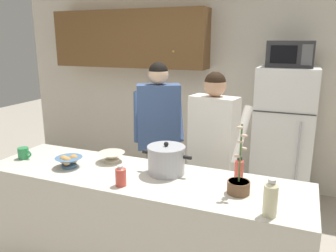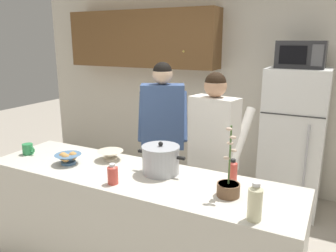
{
  "view_description": "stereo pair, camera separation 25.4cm",
  "coord_description": "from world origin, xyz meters",
  "px_view_note": "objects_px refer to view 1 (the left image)",
  "views": [
    {
      "loc": [
        1.08,
        -2.09,
        1.91
      ],
      "look_at": [
        0.0,
        0.55,
        1.17
      ],
      "focal_mm": 35.78,
      "sensor_mm": 36.0,
      "label": 1
    },
    {
      "loc": [
        1.31,
        -1.98,
        1.91
      ],
      "look_at": [
        0.0,
        0.55,
        1.17
      ],
      "focal_mm": 35.78,
      "sensor_mm": 36.0,
      "label": 2
    }
  ],
  "objects_px": {
    "refrigerator": "(283,138)",
    "bottle_mid_counter": "(121,176)",
    "microwave": "(290,54)",
    "bread_bowl": "(69,161)",
    "empty_bowl": "(112,156)",
    "cooking_pot": "(166,160)",
    "person_by_sink": "(214,141)",
    "bottle_far_corner": "(271,198)",
    "bottle_near_edge": "(239,169)",
    "coffee_mug": "(24,153)",
    "potted_orchid": "(239,183)",
    "person_near_pot": "(159,125)"
  },
  "relations": [
    {
      "from": "refrigerator",
      "to": "bottle_far_corner",
      "type": "xyz_separation_m",
      "value": [
        0.05,
        -2.1,
        0.22
      ]
    },
    {
      "from": "person_by_sink",
      "to": "potted_orchid",
      "type": "distance_m",
      "value": 0.82
    },
    {
      "from": "empty_bowl",
      "to": "bottle_mid_counter",
      "type": "xyz_separation_m",
      "value": [
        0.31,
        -0.38,
        0.03
      ]
    },
    {
      "from": "refrigerator",
      "to": "bread_bowl",
      "type": "xyz_separation_m",
      "value": [
        -1.51,
        -1.92,
        0.16
      ]
    },
    {
      "from": "coffee_mug",
      "to": "potted_orchid",
      "type": "bearing_deg",
      "value": 0.74
    },
    {
      "from": "bottle_near_edge",
      "to": "bottle_far_corner",
      "type": "relative_size",
      "value": 0.76
    },
    {
      "from": "person_by_sink",
      "to": "bottle_mid_counter",
      "type": "xyz_separation_m",
      "value": [
        -0.42,
        -0.93,
        -0.03
      ]
    },
    {
      "from": "microwave",
      "to": "bottle_far_corner",
      "type": "relative_size",
      "value": 2.11
    },
    {
      "from": "microwave",
      "to": "bread_bowl",
      "type": "bearing_deg",
      "value": -128.48
    },
    {
      "from": "bottle_mid_counter",
      "to": "bottle_far_corner",
      "type": "distance_m",
      "value": 1.0
    },
    {
      "from": "person_by_sink",
      "to": "bottle_mid_counter",
      "type": "distance_m",
      "value": 1.02
    },
    {
      "from": "refrigerator",
      "to": "bottle_far_corner",
      "type": "bearing_deg",
      "value": -88.53
    },
    {
      "from": "bottle_mid_counter",
      "to": "coffee_mug",
      "type": "bearing_deg",
      "value": 171.02
    },
    {
      "from": "coffee_mug",
      "to": "bottle_mid_counter",
      "type": "relative_size",
      "value": 0.88
    },
    {
      "from": "bread_bowl",
      "to": "microwave",
      "type": "bearing_deg",
      "value": 51.52
    },
    {
      "from": "coffee_mug",
      "to": "bottle_near_edge",
      "type": "bearing_deg",
      "value": 7.92
    },
    {
      "from": "refrigerator",
      "to": "bottle_far_corner",
      "type": "distance_m",
      "value": 2.11
    },
    {
      "from": "refrigerator",
      "to": "microwave",
      "type": "height_order",
      "value": "microwave"
    },
    {
      "from": "cooking_pot",
      "to": "coffee_mug",
      "type": "relative_size",
      "value": 3.05
    },
    {
      "from": "bread_bowl",
      "to": "potted_orchid",
      "type": "xyz_separation_m",
      "value": [
        1.34,
        0.04,
        0.02
      ]
    },
    {
      "from": "cooking_pot",
      "to": "bread_bowl",
      "type": "xyz_separation_m",
      "value": [
        -0.77,
        -0.18,
        -0.06
      ]
    },
    {
      "from": "coffee_mug",
      "to": "bread_bowl",
      "type": "height_order",
      "value": "bread_bowl"
    },
    {
      "from": "coffee_mug",
      "to": "bread_bowl",
      "type": "xyz_separation_m",
      "value": [
        0.49,
        -0.02,
        0.0
      ]
    },
    {
      "from": "person_near_pot",
      "to": "bottle_far_corner",
      "type": "height_order",
      "value": "person_near_pot"
    },
    {
      "from": "person_by_sink",
      "to": "cooking_pot",
      "type": "bearing_deg",
      "value": -109.25
    },
    {
      "from": "person_by_sink",
      "to": "bottle_near_edge",
      "type": "relative_size",
      "value": 9.53
    },
    {
      "from": "coffee_mug",
      "to": "bread_bowl",
      "type": "distance_m",
      "value": 0.49
    },
    {
      "from": "person_by_sink",
      "to": "bottle_far_corner",
      "type": "relative_size",
      "value": 7.23
    },
    {
      "from": "bottle_near_edge",
      "to": "potted_orchid",
      "type": "height_order",
      "value": "potted_orchid"
    },
    {
      "from": "person_near_pot",
      "to": "bread_bowl",
      "type": "bearing_deg",
      "value": -108.68
    },
    {
      "from": "refrigerator",
      "to": "bottle_near_edge",
      "type": "height_order",
      "value": "refrigerator"
    },
    {
      "from": "coffee_mug",
      "to": "potted_orchid",
      "type": "relative_size",
      "value": 0.28
    },
    {
      "from": "microwave",
      "to": "cooking_pot",
      "type": "xyz_separation_m",
      "value": [
        -0.74,
        -1.72,
        -0.73
      ]
    },
    {
      "from": "coffee_mug",
      "to": "potted_orchid",
      "type": "xyz_separation_m",
      "value": [
        1.83,
        0.02,
        0.02
      ]
    },
    {
      "from": "empty_bowl",
      "to": "bottle_mid_counter",
      "type": "bearing_deg",
      "value": -51.13
    },
    {
      "from": "cooking_pot",
      "to": "microwave",
      "type": "bearing_deg",
      "value": 66.65
    },
    {
      "from": "person_by_sink",
      "to": "coffee_mug",
      "type": "height_order",
      "value": "person_by_sink"
    },
    {
      "from": "microwave",
      "to": "bottle_near_edge",
      "type": "relative_size",
      "value": 2.78
    },
    {
      "from": "person_by_sink",
      "to": "bread_bowl",
      "type": "relative_size",
      "value": 7.64
    },
    {
      "from": "person_by_sink",
      "to": "cooking_pot",
      "type": "relative_size",
      "value": 4.12
    },
    {
      "from": "bread_bowl",
      "to": "bottle_near_edge",
      "type": "distance_m",
      "value": 1.33
    },
    {
      "from": "empty_bowl",
      "to": "bottle_near_edge",
      "type": "height_order",
      "value": "bottle_near_edge"
    },
    {
      "from": "bottle_near_edge",
      "to": "bottle_mid_counter",
      "type": "height_order",
      "value": "bottle_near_edge"
    },
    {
      "from": "bottle_far_corner",
      "to": "empty_bowl",
      "type": "bearing_deg",
      "value": 162.26
    },
    {
      "from": "person_by_sink",
      "to": "bottle_far_corner",
      "type": "distance_m",
      "value": 1.13
    },
    {
      "from": "person_by_sink",
      "to": "cooking_pot",
      "type": "xyz_separation_m",
      "value": [
        -0.21,
        -0.6,
        0.0
      ]
    },
    {
      "from": "person_by_sink",
      "to": "empty_bowl",
      "type": "distance_m",
      "value": 0.91
    },
    {
      "from": "refrigerator",
      "to": "bottle_mid_counter",
      "type": "relative_size",
      "value": 10.85
    },
    {
      "from": "cooking_pot",
      "to": "bottle_mid_counter",
      "type": "relative_size",
      "value": 2.68
    },
    {
      "from": "cooking_pot",
      "to": "bottle_far_corner",
      "type": "xyz_separation_m",
      "value": [
        0.8,
        -0.36,
        0.0
      ]
    }
  ]
}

